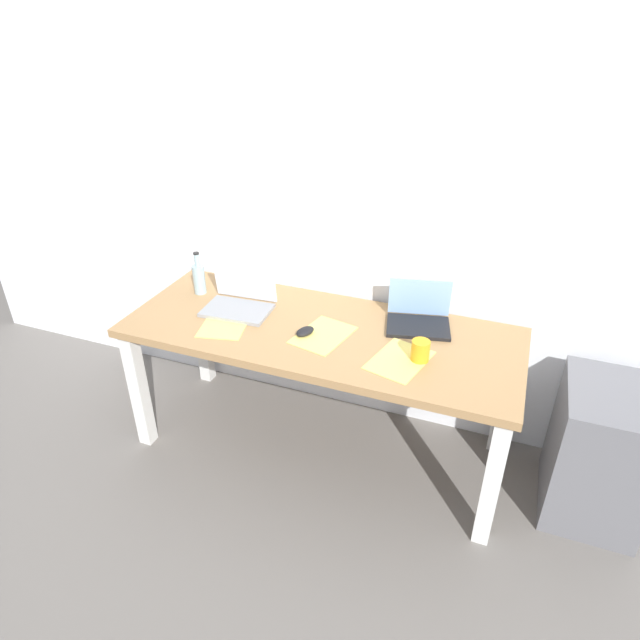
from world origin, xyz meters
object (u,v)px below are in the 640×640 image
(coffee_mug, at_px, (420,351))
(filing_cabinet, at_px, (600,452))
(laptop_right, at_px, (419,317))
(laptop_left, at_px, (240,299))
(computer_mouse, at_px, (305,331))
(desk, at_px, (320,345))
(beer_bottle, at_px, (199,278))

(coffee_mug, distance_m, filing_cabinet, 0.94)
(laptop_right, relative_size, filing_cabinet, 0.52)
(coffee_mug, bearing_deg, filing_cabinet, 10.48)
(laptop_left, height_order, computer_mouse, laptop_left)
(laptop_left, relative_size, filing_cabinet, 0.53)
(laptop_left, relative_size, coffee_mug, 3.63)
(computer_mouse, height_order, coffee_mug, coffee_mug)
(coffee_mug, height_order, filing_cabinet, coffee_mug)
(desk, xyz_separation_m, computer_mouse, (-0.05, -0.07, 0.11))
(desk, height_order, coffee_mug, coffee_mug)
(desk, bearing_deg, laptop_right, 26.07)
(filing_cabinet, bearing_deg, beer_bottle, 178.16)
(desk, xyz_separation_m, coffee_mug, (0.50, -0.09, 0.14))
(desk, xyz_separation_m, laptop_right, (0.43, 0.21, 0.13))
(desk, distance_m, coffee_mug, 0.52)
(laptop_right, xyz_separation_m, coffee_mug, (0.07, -0.30, 0.00))
(beer_bottle, bearing_deg, laptop_left, -15.62)
(laptop_left, distance_m, computer_mouse, 0.42)
(laptop_right, bearing_deg, computer_mouse, -149.38)
(desk, bearing_deg, coffee_mug, -10.20)
(computer_mouse, distance_m, coffee_mug, 0.54)
(desk, height_order, beer_bottle, beer_bottle)
(laptop_right, distance_m, filing_cabinet, 1.00)
(laptop_left, distance_m, filing_cabinet, 1.82)
(laptop_left, bearing_deg, beer_bottle, 164.38)
(desk, bearing_deg, filing_cabinet, 2.70)
(laptop_left, distance_m, coffee_mug, 0.96)
(laptop_right, bearing_deg, laptop_left, -169.69)
(laptop_right, xyz_separation_m, computer_mouse, (-0.47, -0.28, -0.03))
(filing_cabinet, bearing_deg, computer_mouse, -174.40)
(laptop_left, height_order, laptop_right, laptop_left)
(desk, distance_m, laptop_right, 0.49)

